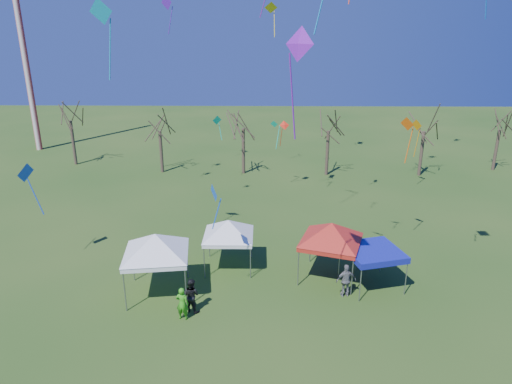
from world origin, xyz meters
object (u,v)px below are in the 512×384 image
at_px(tree_0, 68,105).
at_px(person_dark, 191,295).
at_px(radio_mast, 23,43).
at_px(tree_1, 159,116).
at_px(tree_5, 502,115).
at_px(tree_2, 243,112).
at_px(person_green, 182,303).
at_px(person_grey, 346,281).
at_px(tree_4, 426,115).
at_px(tree_3, 329,115).
at_px(tent_white_west, 155,238).
at_px(tent_white_mid, 228,223).
at_px(tent_red, 332,227).
at_px(tent_blue, 373,252).

relative_size(tree_0, person_dark, 4.62).
bearing_deg(radio_mast, tree_1, -28.48).
bearing_deg(tree_5, tree_1, -177.65).
relative_size(tree_2, tree_5, 1.10).
relative_size(person_dark, person_green, 1.04).
xyz_separation_m(tree_1, person_grey, (14.97, -23.23, -4.85)).
relative_size(tree_4, person_dark, 4.32).
xyz_separation_m(tree_3, person_green, (-10.32, -24.89, -5.20)).
distance_m(tree_1, tree_3, 16.81).
bearing_deg(tent_white_west, person_grey, -0.61).
bearing_deg(radio_mast, tent_white_west, -55.89).
height_order(radio_mast, tree_3, radio_mast).
relative_size(tent_white_west, person_grey, 2.45).
height_order(tree_1, tree_2, tree_2).
bearing_deg(radio_mast, tree_2, -20.57).
bearing_deg(tent_white_mid, tree_5, 39.48).
bearing_deg(tree_4, tent_white_west, -133.54).
height_order(tree_0, tent_white_west, tree_0).
distance_m(tree_0, tent_white_mid, 29.58).
xyz_separation_m(tree_1, tree_3, (16.80, -0.60, 0.29)).
distance_m(tree_0, tree_5, 44.59).
relative_size(tent_white_west, tent_red, 1.07).
distance_m(tent_white_mid, tent_blue, 8.46).
distance_m(tree_0, person_green, 33.21).
bearing_deg(tent_white_mid, tree_4, 47.63).
distance_m(radio_mast, tree_0, 11.45).
relative_size(tree_0, tent_red, 1.96).
bearing_deg(tent_red, tree_4, 60.23).
height_order(tree_1, tent_red, tree_1).
xyz_separation_m(radio_mast, tree_4, (43.36, -10.00, -6.44)).
bearing_deg(person_grey, tree_3, -104.23).
bearing_deg(tree_0, person_dark, -58.44).
relative_size(tree_0, tree_1, 1.12).
bearing_deg(tent_white_west, tent_blue, 4.87).
relative_size(radio_mast, person_grey, 13.23).
relative_size(tree_0, tent_blue, 2.38).
bearing_deg(tent_white_west, tree_4, 46.46).
relative_size(tree_3, person_green, 4.50).
height_order(person_dark, person_grey, person_grey).
height_order(tree_1, tent_white_west, tree_1).
xyz_separation_m(tree_3, person_dark, (-9.97, -24.19, -5.17)).
bearing_deg(tree_4, person_grey, -116.28).
height_order(tree_1, tent_blue, tree_1).
height_order(tree_3, tent_blue, tree_3).
bearing_deg(tree_0, tree_3, -7.08).
xyz_separation_m(tree_1, tree_4, (26.12, -0.65, 0.27)).
bearing_deg(person_grey, person_dark, 1.25).
distance_m(tent_white_west, tent_white_mid, 4.76).
relative_size(tree_2, tree_3, 1.03).
distance_m(tree_1, tent_red, 25.76).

